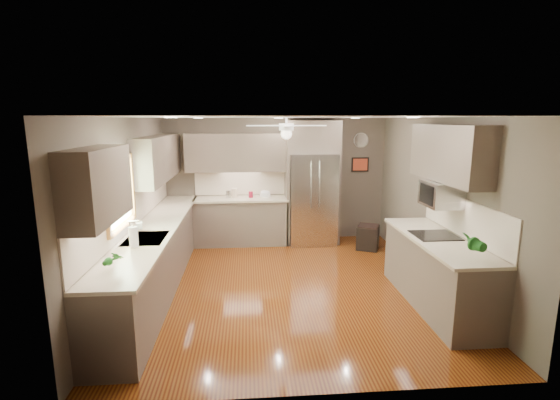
{
  "coord_description": "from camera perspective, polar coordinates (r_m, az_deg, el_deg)",
  "views": [
    {
      "loc": [
        -0.58,
        -5.74,
        2.47
      ],
      "look_at": [
        -0.07,
        0.6,
        1.2
      ],
      "focal_mm": 26.0,
      "sensor_mm": 36.0,
      "label": 1
    }
  ],
  "objects": [
    {
      "name": "paper_towel",
      "position": [
        5.21,
        -19.9,
        -4.9
      ],
      "size": [
        0.11,
        0.11,
        0.27
      ],
      "color": "white",
      "rests_on": "left_run"
    },
    {
      "name": "refrigerator",
      "position": [
        8.11,
        4.55,
        2.14
      ],
      "size": [
        1.06,
        0.75,
        2.45
      ],
      "color": "silver",
      "rests_on": "ground"
    },
    {
      "name": "canister_d",
      "position": [
        8.08,
        -4.13,
        0.76
      ],
      "size": [
        0.09,
        0.09,
        0.13
      ],
      "primitive_type": "cylinder",
      "rotation": [
        0.0,
        0.0,
        0.09
      ],
      "color": "maroon",
      "rests_on": "back_run"
    },
    {
      "name": "wall_right",
      "position": [
        6.52,
        21.23,
        -0.29
      ],
      "size": [
        0.0,
        5.0,
        5.0
      ],
      "primitive_type": "plane",
      "rotation": [
        1.57,
        0.0,
        -1.57
      ],
      "color": "brown",
      "rests_on": "ground"
    },
    {
      "name": "wall_back",
      "position": [
        8.35,
        -0.56,
        2.88
      ],
      "size": [
        4.5,
        0.0,
        4.5
      ],
      "primitive_type": "plane",
      "rotation": [
        1.57,
        0.0,
        0.0
      ],
      "color": "brown",
      "rests_on": "ground"
    },
    {
      "name": "wall_left",
      "position": [
        6.1,
        -20.37,
        -0.98
      ],
      "size": [
        0.0,
        5.0,
        5.0
      ],
      "primitive_type": "plane",
      "rotation": [
        1.57,
        0.0,
        1.57
      ],
      "color": "brown",
      "rests_on": "ground"
    },
    {
      "name": "right_run",
      "position": [
        5.89,
        21.23,
        -9.23
      ],
      "size": [
        0.7,
        2.2,
        1.45
      ],
      "color": "brown",
      "rests_on": "ground"
    },
    {
      "name": "back_run",
      "position": [
        8.19,
        -5.48,
        -2.8
      ],
      "size": [
        1.85,
        0.65,
        1.45
      ],
      "color": "brown",
      "rests_on": "ground"
    },
    {
      "name": "sink",
      "position": [
        5.64,
        -18.35,
        -5.43
      ],
      "size": [
        0.5,
        0.7,
        0.32
      ],
      "color": "silver",
      "rests_on": "left_run"
    },
    {
      "name": "potted_plant_right",
      "position": [
        5.03,
        25.41,
        -5.45
      ],
      "size": [
        0.23,
        0.2,
        0.36
      ],
      "primitive_type": "imported",
      "rotation": [
        0.0,
        0.0,
        0.21
      ],
      "color": "#1D631C",
      "rests_on": "right_run"
    },
    {
      "name": "canister_b",
      "position": [
        8.1,
        -7.26,
        0.8
      ],
      "size": [
        0.12,
        0.12,
        0.15
      ],
      "primitive_type": "cylinder",
      "rotation": [
        0.0,
        0.0,
        0.28
      ],
      "color": "silver",
      "rests_on": "back_run"
    },
    {
      "name": "wall_clock",
      "position": [
        8.56,
        11.32,
        8.25
      ],
      "size": [
        0.3,
        0.03,
        0.3
      ],
      "color": "white",
      "rests_on": "wall_back"
    },
    {
      "name": "canister_c",
      "position": [
        8.11,
        -6.42,
        0.97
      ],
      "size": [
        0.12,
        0.12,
        0.19
      ],
      "primitive_type": "cylinder",
      "rotation": [
        0.0,
        0.0,
        -0.08
      ],
      "color": "#CAB397",
      "rests_on": "back_run"
    },
    {
      "name": "microwave",
      "position": [
        5.9,
        21.72,
        0.79
      ],
      "size": [
        0.43,
        0.55,
        0.34
      ],
      "color": "silver",
      "rests_on": "wall_right"
    },
    {
      "name": "floor",
      "position": [
        6.28,
        1.1,
        -11.9
      ],
      "size": [
        5.0,
        5.0,
        0.0
      ],
      "primitive_type": "plane",
      "color": "#471909",
      "rests_on": "ground"
    },
    {
      "name": "window",
      "position": [
        5.57,
        -21.65,
        0.96
      ],
      "size": [
        0.05,
        1.12,
        0.92
      ],
      "color": "#BFF2B2",
      "rests_on": "wall_left"
    },
    {
      "name": "ceiling_fan",
      "position": [
        6.07,
        0.9,
        9.97
      ],
      "size": [
        1.18,
        1.18,
        0.32
      ],
      "color": "white",
      "rests_on": "ceiling"
    },
    {
      "name": "recessed_lights",
      "position": [
        6.17,
        0.44,
        11.49
      ],
      "size": [
        2.84,
        3.14,
        0.01
      ],
      "color": "white",
      "rests_on": "ceiling"
    },
    {
      "name": "uppers",
      "position": [
        6.48,
        -6.03,
        5.91
      ],
      "size": [
        4.5,
        4.7,
        0.95
      ],
      "color": "brown",
      "rests_on": "wall_left"
    },
    {
      "name": "ceiling",
      "position": [
        5.77,
        1.2,
        11.56
      ],
      "size": [
        5.0,
        5.0,
        0.0
      ],
      "primitive_type": "plane",
      "rotation": [
        3.14,
        0.0,
        0.0
      ],
      "color": "white",
      "rests_on": "ground"
    },
    {
      "name": "bowl",
      "position": [
        8.1,
        -2.08,
        0.58
      ],
      "size": [
        0.28,
        0.28,
        0.05
      ],
      "primitive_type": "imported",
      "rotation": [
        0.0,
        0.0,
        -0.35
      ],
      "color": "#CAB397",
      "rests_on": "back_run"
    },
    {
      "name": "left_run",
      "position": [
        6.37,
        -16.95,
        -7.41
      ],
      "size": [
        0.65,
        4.7,
        1.45
      ],
      "color": "brown",
      "rests_on": "ground"
    },
    {
      "name": "potted_plant_left",
      "position": [
        4.49,
        -22.35,
        -7.69
      ],
      "size": [
        0.17,
        0.14,
        0.28
      ],
      "primitive_type": "imported",
      "rotation": [
        0.0,
        0.0,
        -0.3
      ],
      "color": "#1D631C",
      "rests_on": "left_run"
    },
    {
      "name": "wall_front",
      "position": [
        3.51,
        5.27,
        -9.12
      ],
      "size": [
        4.5,
        0.0,
        4.5
      ],
      "primitive_type": "plane",
      "rotation": [
        -1.57,
        0.0,
        0.0
      ],
      "color": "brown",
      "rests_on": "ground"
    },
    {
      "name": "soap_bottle",
      "position": [
        5.95,
        -19.15,
        -3.33
      ],
      "size": [
        0.1,
        0.11,
        0.19
      ],
      "primitive_type": "imported",
      "rotation": [
        0.0,
        0.0,
        0.27
      ],
      "color": "white",
      "rests_on": "left_run"
    },
    {
      "name": "framed_print",
      "position": [
        8.6,
        11.2,
        4.92
      ],
      "size": [
        0.36,
        0.03,
        0.3
      ],
      "color": "black",
      "rests_on": "wall_back"
    },
    {
      "name": "stool",
      "position": [
        8.04,
        12.25,
        -5.11
      ],
      "size": [
        0.52,
        0.52,
        0.47
      ],
      "color": "black",
      "rests_on": "ground"
    }
  ]
}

